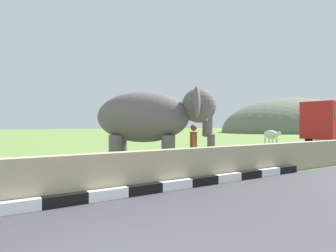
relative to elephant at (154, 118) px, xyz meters
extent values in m
cube|color=white|center=(-4.36, -2.40, -1.74)|extent=(0.90, 0.20, 0.24)
cube|color=black|center=(-3.46, -2.40, -1.74)|extent=(0.90, 0.20, 0.24)
cube|color=white|center=(-2.56, -2.40, -1.74)|extent=(0.90, 0.20, 0.24)
cube|color=black|center=(-1.66, -2.40, -1.74)|extent=(0.90, 0.20, 0.24)
cube|color=white|center=(-0.76, -2.40, -1.74)|extent=(0.90, 0.20, 0.24)
cube|color=black|center=(0.14, -2.40, -1.74)|extent=(0.90, 0.20, 0.24)
cube|color=white|center=(1.04, -2.40, -1.74)|extent=(0.90, 0.20, 0.24)
cube|color=black|center=(1.94, -2.40, -1.74)|extent=(0.90, 0.20, 0.24)
cube|color=white|center=(2.84, -2.40, -1.74)|extent=(0.90, 0.20, 0.24)
cube|color=black|center=(3.74, -2.40, -1.74)|extent=(0.90, 0.20, 0.24)
cube|color=tan|center=(-1.56, -2.10, -1.36)|extent=(28.00, 0.36, 1.00)
cylinder|color=slate|center=(0.65, 0.10, -1.21)|extent=(0.44, 0.44, 1.31)
cylinder|color=slate|center=(0.15, -0.64, -1.21)|extent=(0.44, 0.44, 1.31)
cylinder|color=slate|center=(-0.75, 1.05, -1.21)|extent=(0.44, 0.44, 1.31)
cylinder|color=slate|center=(-1.26, 0.31, -1.21)|extent=(0.44, 0.44, 1.31)
ellipsoid|color=slate|center=(-0.30, 0.20, 0.04)|extent=(3.46, 3.06, 1.70)
sphere|color=slate|center=(1.25, -0.84, 0.43)|extent=(1.16, 1.16, 1.16)
ellipsoid|color=#D84C8C|center=(1.49, -1.00, 0.58)|extent=(0.66, 0.73, 0.44)
ellipsoid|color=slate|center=(1.56, -0.12, 0.48)|extent=(0.70, 0.88, 1.00)
ellipsoid|color=slate|center=(0.69, -1.41, 0.48)|extent=(0.70, 0.88, 1.00)
cylinder|color=slate|center=(1.49, -1.00, -0.12)|extent=(0.59, 0.64, 1.00)
cylinder|color=slate|center=(1.58, -1.07, -0.92)|extent=(0.40, 0.43, 0.82)
cone|color=beige|center=(1.59, -0.74, -0.02)|extent=(0.43, 0.55, 0.22)
cone|color=beige|center=(1.28, -1.20, -0.02)|extent=(0.43, 0.55, 0.22)
cylinder|color=navy|center=(1.38, -0.39, -1.45)|extent=(0.15, 0.15, 0.82)
cylinder|color=navy|center=(1.25, -0.54, -1.45)|extent=(0.15, 0.15, 0.82)
cube|color=#D85919|center=(1.32, -0.46, -0.75)|extent=(0.44, 0.46, 0.58)
cylinder|color=#9E7251|center=(1.49, -0.27, -0.78)|extent=(0.17, 0.18, 0.53)
cylinder|color=#9E7251|center=(1.15, -0.66, -0.78)|extent=(0.16, 0.16, 0.53)
sphere|color=#9E7251|center=(1.32, -0.46, -0.32)|extent=(0.23, 0.23, 0.23)
cube|color=#B21E1E|center=(21.70, 5.10, 0.14)|extent=(9.58, 4.06, 3.00)
cube|color=#3F5160|center=(21.70, 5.10, 0.68)|extent=(8.85, 3.97, 0.76)
cylinder|color=black|center=(24.43, 6.74, -1.36)|extent=(1.04, 0.47, 1.00)
cylinder|color=black|center=(18.57, 5.72, -1.36)|extent=(1.04, 0.47, 1.00)
cylinder|color=black|center=(29.32, 9.46, -1.36)|extent=(1.03, 0.42, 1.00)
cylinder|color=beige|center=(13.47, 5.15, -1.54)|extent=(0.12, 0.12, 0.65)
cylinder|color=beige|center=(13.13, 5.25, -1.54)|extent=(0.12, 0.12, 0.65)
cylinder|color=beige|center=(13.72, 6.02, -1.54)|extent=(0.12, 0.12, 0.65)
cylinder|color=beige|center=(13.37, 6.12, -1.54)|extent=(0.12, 0.12, 0.65)
ellipsoid|color=beige|center=(13.42, 5.64, -0.96)|extent=(0.98, 1.61, 0.66)
ellipsoid|color=beige|center=(13.17, 4.74, -0.86)|extent=(0.36, 0.46, 0.32)
cylinder|color=beige|center=(19.69, 4.61, -1.54)|extent=(0.12, 0.12, 0.65)
cylinder|color=beige|center=(19.99, 4.81, -1.54)|extent=(0.12, 0.12, 0.65)
ellipsoid|color=beige|center=(20.09, 4.34, -0.96)|extent=(1.34, 1.58, 0.66)
ellipsoid|color=beige|center=(19.57, 5.11, -0.86)|extent=(0.44, 0.48, 0.32)
cylinder|color=#473323|center=(18.85, 4.09, -1.54)|extent=(0.12, 0.12, 0.65)
cylinder|color=#473323|center=(19.06, 4.38, -1.54)|extent=(0.12, 0.12, 0.65)
ellipsoid|color=#473323|center=(19.32, 3.97, -0.96)|extent=(1.57, 1.36, 0.66)
ellipsoid|color=#473323|center=(18.57, 4.51, -0.86)|extent=(0.48, 0.44, 0.32)
ellipsoid|color=#666A5A|center=(51.44, 29.27, -1.86)|extent=(33.12, 26.50, 14.78)
camera|label=1|loc=(-4.83, -8.36, -0.22)|focal=30.66mm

